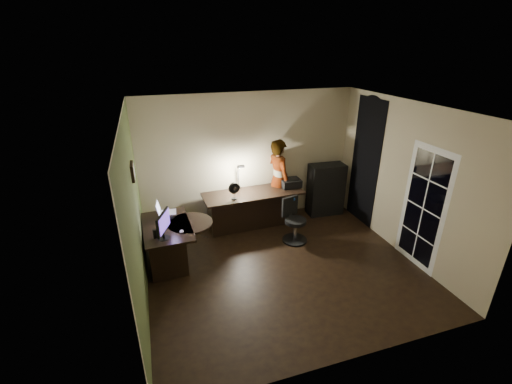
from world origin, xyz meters
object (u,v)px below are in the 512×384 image
object	(u,v)px
monitor	(163,230)
office_chair	(296,221)
desk_left	(169,244)
cabinet	(326,189)
person	(278,180)
desk_right	(253,209)

from	to	relation	value
monitor	office_chair	distance (m)	2.52
desk_left	cabinet	xyz separation A→B (m)	(3.49, 0.89, 0.21)
cabinet	desk_left	bearing A→B (deg)	-162.51
desk_left	cabinet	bearing A→B (deg)	12.08
person	desk_left	bearing A→B (deg)	98.73
office_chair	desk_left	bearing A→B (deg)	165.29
desk_right	office_chair	size ratio (longest dim) A/B	2.36
desk_right	monitor	xyz separation A→B (m)	(-1.86, -1.19, 0.50)
office_chair	monitor	bearing A→B (deg)	174.50
desk_left	office_chair	distance (m)	2.38
office_chair	desk_right	bearing A→B (deg)	111.71
desk_right	office_chair	world-z (taller)	office_chair
cabinet	person	bearing A→B (deg)	175.68
cabinet	monitor	xyz separation A→B (m)	(-3.57, -1.28, 0.30)
desk_right	cabinet	bearing A→B (deg)	1.06
desk_left	desk_right	bearing A→B (deg)	21.96
monitor	office_chair	bearing A→B (deg)	32.09
office_chair	cabinet	bearing A→B (deg)	24.44
desk_left	cabinet	distance (m)	3.61
monitor	person	distance (m)	2.87
cabinet	office_chair	world-z (taller)	cabinet
cabinet	monitor	size ratio (longest dim) A/B	2.35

